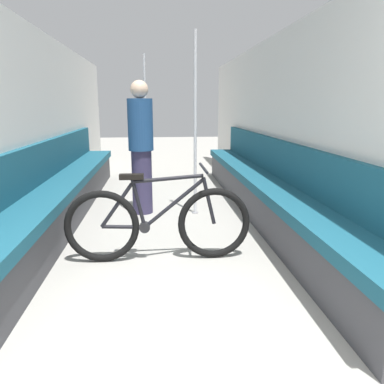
# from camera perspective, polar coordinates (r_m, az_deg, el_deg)

# --- Properties ---
(wall_left) EXTENTS (0.10, 9.67, 2.16)m
(wall_left) POSITION_cam_1_polar(r_m,az_deg,el_deg) (4.33, -23.91, 8.93)
(wall_left) COLOR silver
(wall_left) RESTS_ON ground
(wall_right) EXTENTS (0.10, 9.67, 2.16)m
(wall_right) POSITION_cam_1_polar(r_m,az_deg,el_deg) (4.39, 15.15, 9.63)
(wall_right) COLOR silver
(wall_right) RESTS_ON ground
(bench_seat_row_left) EXTENTS (0.45, 5.59, 0.92)m
(bench_seat_row_left) POSITION_cam_1_polar(r_m,az_deg,el_deg) (4.50, -19.43, -0.53)
(bench_seat_row_left) COLOR #3D3D42
(bench_seat_row_left) RESTS_ON ground
(bench_seat_row_right) EXTENTS (0.45, 5.59, 0.92)m
(bench_seat_row_right) POSITION_cam_1_polar(r_m,az_deg,el_deg) (4.55, 10.99, 0.12)
(bench_seat_row_right) COLOR #3D3D42
(bench_seat_row_right) RESTS_ON ground
(bicycle) EXTENTS (1.59, 0.46, 0.81)m
(bicycle) POSITION_cam_1_polar(r_m,az_deg,el_deg) (3.22, -5.14, -4.69)
(bicycle) COLOR black
(bicycle) RESTS_ON ground
(grab_pole_near) EXTENTS (0.08, 0.08, 2.14)m
(grab_pole_near) POSITION_cam_1_polar(r_m,az_deg,el_deg) (6.58, -7.07, 10.65)
(grab_pole_near) COLOR gray
(grab_pole_near) RESTS_ON ground
(grab_pole_far) EXTENTS (0.08, 0.08, 2.14)m
(grab_pole_far) POSITION_cam_1_polar(r_m,az_deg,el_deg) (4.50, 0.49, 9.66)
(grab_pole_far) COLOR gray
(grab_pole_far) RESTS_ON ground
(passenger_standing) EXTENTS (0.30, 0.30, 1.60)m
(passenger_standing) POSITION_cam_1_polar(r_m,az_deg,el_deg) (4.58, -7.77, 6.85)
(passenger_standing) COLOR #332D4C
(passenger_standing) RESTS_ON ground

